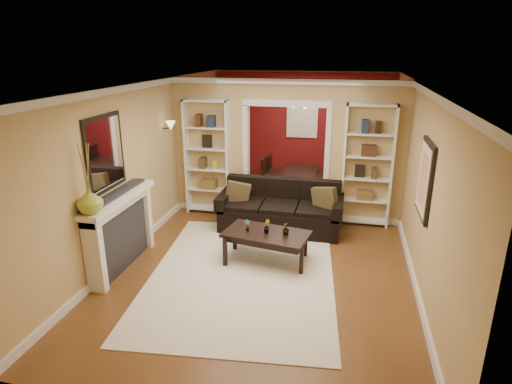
% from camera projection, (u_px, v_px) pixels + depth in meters
% --- Properties ---
extents(floor, '(8.00, 8.00, 0.00)m').
position_uv_depth(floor, '(274.00, 239.00, 7.64)').
color(floor, brown).
rests_on(floor, ground).
extents(ceiling, '(8.00, 8.00, 0.00)m').
position_uv_depth(ceiling, '(277.00, 83.00, 6.77)').
color(ceiling, white).
rests_on(ceiling, ground).
extents(wall_back, '(8.00, 0.00, 8.00)m').
position_uv_depth(wall_back, '(302.00, 126.00, 10.91)').
color(wall_back, tan).
rests_on(wall_back, ground).
extents(wall_front, '(8.00, 0.00, 8.00)m').
position_uv_depth(wall_front, '(193.00, 290.00, 3.50)').
color(wall_front, tan).
rests_on(wall_front, ground).
extents(wall_left, '(0.00, 8.00, 8.00)m').
position_uv_depth(wall_left, '(152.00, 159.00, 7.66)').
color(wall_left, tan).
rests_on(wall_left, ground).
extents(wall_right, '(0.00, 8.00, 8.00)m').
position_uv_depth(wall_right, '(416.00, 174.00, 6.75)').
color(wall_right, tan).
rests_on(wall_right, ground).
extents(partition_wall, '(4.50, 0.15, 2.70)m').
position_uv_depth(partition_wall, '(286.00, 150.00, 8.31)').
color(partition_wall, tan).
rests_on(partition_wall, floor).
extents(red_back_panel, '(4.44, 0.04, 2.64)m').
position_uv_depth(red_back_panel, '(302.00, 127.00, 10.89)').
color(red_back_panel, maroon).
rests_on(red_back_panel, floor).
extents(dining_window, '(0.78, 0.03, 0.98)m').
position_uv_depth(dining_window, '(302.00, 118.00, 10.78)').
color(dining_window, '#8CA5CC').
rests_on(dining_window, wall_back).
extents(area_rug, '(3.04, 4.01, 0.01)m').
position_uv_depth(area_rug, '(242.00, 273.00, 6.45)').
color(area_rug, white).
rests_on(area_rug, floor).
extents(sofa, '(2.28, 0.99, 0.89)m').
position_uv_depth(sofa, '(280.00, 207.00, 7.90)').
color(sofa, black).
rests_on(sofa, floor).
extents(pillow_left, '(0.45, 0.24, 0.44)m').
position_uv_depth(pillow_left, '(238.00, 193.00, 7.98)').
color(pillow_left, brown).
rests_on(pillow_left, sofa).
extents(pillow_right, '(0.47, 0.34, 0.46)m').
position_uv_depth(pillow_right, '(325.00, 199.00, 7.65)').
color(pillow_right, brown).
rests_on(pillow_right, sofa).
extents(coffee_table, '(1.41, 0.93, 0.49)m').
position_uv_depth(coffee_table, '(266.00, 247.00, 6.76)').
color(coffee_table, black).
rests_on(coffee_table, floor).
extents(plant_left, '(0.12, 0.11, 0.19)m').
position_uv_depth(plant_left, '(247.00, 225.00, 6.71)').
color(plant_left, '#336626').
rests_on(plant_left, coffee_table).
extents(plant_center, '(0.12, 0.14, 0.21)m').
position_uv_depth(plant_center, '(266.00, 226.00, 6.64)').
color(plant_center, '#336626').
rests_on(plant_center, coffee_table).
extents(plant_right, '(0.13, 0.13, 0.20)m').
position_uv_depth(plant_right, '(286.00, 228.00, 6.58)').
color(plant_right, '#336626').
rests_on(plant_right, coffee_table).
extents(bookshelf_left, '(0.90, 0.30, 2.30)m').
position_uv_depth(bookshelf_left, '(208.00, 158.00, 8.53)').
color(bookshelf_left, white).
rests_on(bookshelf_left, floor).
extents(bookshelf_right, '(0.90, 0.30, 2.30)m').
position_uv_depth(bookshelf_right, '(367.00, 166.00, 7.91)').
color(bookshelf_right, white).
rests_on(bookshelf_right, floor).
extents(fireplace, '(0.32, 1.70, 1.16)m').
position_uv_depth(fireplace, '(122.00, 232.00, 6.48)').
color(fireplace, white).
rests_on(fireplace, floor).
extents(vase, '(0.45, 0.45, 0.35)m').
position_uv_depth(vase, '(90.00, 201.00, 5.59)').
color(vase, '#A3AE38').
rests_on(vase, fireplace).
extents(mirror, '(0.03, 0.95, 1.10)m').
position_uv_depth(mirror, '(105.00, 153.00, 6.12)').
color(mirror, silver).
rests_on(mirror, wall_left).
extents(wall_sconce, '(0.18, 0.18, 0.22)m').
position_uv_depth(wall_sconce, '(168.00, 127.00, 7.99)').
color(wall_sconce, '#FFE0A5').
rests_on(wall_sconce, wall_left).
extents(framed_art, '(0.04, 0.85, 1.05)m').
position_uv_depth(framed_art, '(424.00, 179.00, 5.77)').
color(framed_art, black).
rests_on(framed_art, wall_right).
extents(dining_table, '(1.48, 0.83, 0.52)m').
position_uv_depth(dining_table, '(300.00, 183.00, 9.92)').
color(dining_table, black).
rests_on(dining_table, floor).
extents(dining_chair_nw, '(0.59, 0.59, 0.92)m').
position_uv_depth(dining_chair_nw, '(274.00, 177.00, 9.68)').
color(dining_chair_nw, black).
rests_on(dining_chair_nw, floor).
extents(dining_chair_ne, '(0.60, 0.60, 0.95)m').
position_uv_depth(dining_chair_ne, '(323.00, 179.00, 9.46)').
color(dining_chair_ne, black).
rests_on(dining_chair_ne, floor).
extents(dining_chair_sw, '(0.52, 0.52, 0.85)m').
position_uv_depth(dining_chair_sw, '(279.00, 171.00, 10.25)').
color(dining_chair_sw, black).
rests_on(dining_chair_sw, floor).
extents(dining_chair_se, '(0.47, 0.47, 0.87)m').
position_uv_depth(dining_chair_se, '(325.00, 174.00, 10.03)').
color(dining_chair_se, black).
rests_on(dining_chair_se, floor).
extents(chandelier, '(0.50, 0.50, 0.30)m').
position_uv_depth(chandelier, '(297.00, 105.00, 9.49)').
color(chandelier, '#322516').
rests_on(chandelier, ceiling).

